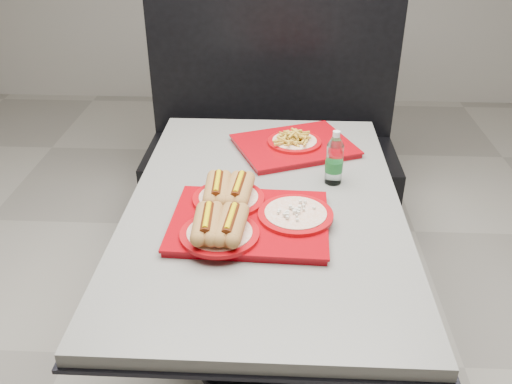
{
  "coord_description": "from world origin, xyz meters",
  "views": [
    {
      "loc": [
        0.05,
        -1.55,
        1.68
      ],
      "look_at": [
        -0.02,
        -0.08,
        0.83
      ],
      "focal_mm": 38.0,
      "sensor_mm": 36.0,
      "label": 1
    }
  ],
  "objects_px": {
    "booth_bench": "(271,152)",
    "tray_far": "(294,143)",
    "water_bottle": "(334,161)",
    "diner_table": "(264,241)",
    "tray_near": "(243,215)"
  },
  "relations": [
    {
      "from": "diner_table",
      "to": "booth_bench",
      "type": "distance_m",
      "value": 1.11
    },
    {
      "from": "tray_far",
      "to": "booth_bench",
      "type": "bearing_deg",
      "value": 98.56
    },
    {
      "from": "booth_bench",
      "to": "water_bottle",
      "type": "relative_size",
      "value": 6.9
    },
    {
      "from": "tray_near",
      "to": "tray_far",
      "type": "bearing_deg",
      "value": 73.52
    },
    {
      "from": "tray_near",
      "to": "water_bottle",
      "type": "relative_size",
      "value": 2.57
    },
    {
      "from": "tray_near",
      "to": "booth_bench",
      "type": "bearing_deg",
      "value": 87.19
    },
    {
      "from": "diner_table",
      "to": "water_bottle",
      "type": "bearing_deg",
      "value": 30.42
    },
    {
      "from": "diner_table",
      "to": "booth_bench",
      "type": "relative_size",
      "value": 1.05
    },
    {
      "from": "diner_table",
      "to": "water_bottle",
      "type": "xyz_separation_m",
      "value": [
        0.24,
        0.14,
        0.25
      ]
    },
    {
      "from": "booth_bench",
      "to": "tray_far",
      "type": "distance_m",
      "value": 0.79
    },
    {
      "from": "booth_bench",
      "to": "tray_near",
      "type": "relative_size",
      "value": 2.68
    },
    {
      "from": "diner_table",
      "to": "booth_bench",
      "type": "height_order",
      "value": "booth_bench"
    },
    {
      "from": "tray_far",
      "to": "water_bottle",
      "type": "height_order",
      "value": "water_bottle"
    },
    {
      "from": "booth_bench",
      "to": "water_bottle",
      "type": "xyz_separation_m",
      "value": [
        0.24,
        -0.96,
        0.43
      ]
    },
    {
      "from": "diner_table",
      "to": "tray_far",
      "type": "relative_size",
      "value": 2.67
    }
  ]
}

